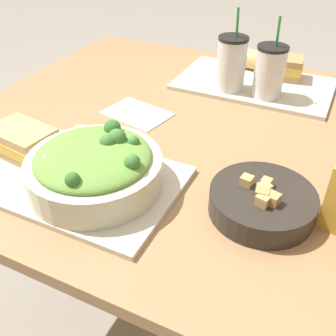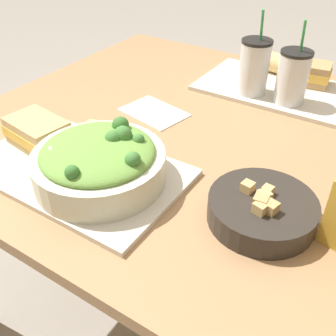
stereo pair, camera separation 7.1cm
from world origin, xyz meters
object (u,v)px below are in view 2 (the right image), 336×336
object	(u,v)px
salad_bowl	(99,161)
drink_cup_dark	(254,69)
sandwich_near	(38,132)
baguette_far	(278,64)
soup_bowl	(262,209)
drink_cup_red	(292,79)
napkin_folded	(154,112)
sandwich_far	(306,73)
baguette_near	(119,138)

from	to	relation	value
salad_bowl	drink_cup_dark	distance (m)	0.56
sandwich_near	baguette_far	distance (m)	0.77
sandwich_near	drink_cup_dark	size ratio (longest dim) A/B	0.67
soup_bowl	drink_cup_red	distance (m)	0.49
soup_bowl	drink_cup_dark	size ratio (longest dim) A/B	0.85
salad_bowl	drink_cup_dark	size ratio (longest dim) A/B	1.15
sandwich_near	napkin_folded	xyz separation A→B (m)	(0.12, 0.29, -0.04)
sandwich_far	napkin_folded	size ratio (longest dim) A/B	0.80
salad_bowl	sandwich_far	distance (m)	0.73
soup_bowl	napkin_folded	xyz separation A→B (m)	(-0.40, 0.24, -0.02)
drink_cup_red	soup_bowl	bearing A→B (deg)	-76.70
soup_bowl	drink_cup_red	world-z (taller)	drink_cup_red
soup_bowl	napkin_folded	bearing A→B (deg)	149.16
sandwich_far	drink_cup_red	bearing A→B (deg)	-96.84
salad_bowl	drink_cup_dark	xyz separation A→B (m)	(0.09, 0.55, 0.03)
sandwich_near	baguette_near	distance (m)	0.19
sandwich_near	salad_bowl	bearing A→B (deg)	1.00
soup_bowl	baguette_near	bearing A→B (deg)	175.04
baguette_near	baguette_far	distance (m)	0.64
salad_bowl	drink_cup_dark	bearing A→B (deg)	80.40
salad_bowl	drink_cup_red	size ratio (longest dim) A/B	1.20
sandwich_far	baguette_far	size ratio (longest dim) A/B	1.13
salad_bowl	soup_bowl	size ratio (longest dim) A/B	1.35
sandwich_far	baguette_far	world-z (taller)	sandwich_far
sandwich_far	drink_cup_red	distance (m)	0.15
soup_bowl	baguette_far	bearing A→B (deg)	107.75
soup_bowl	drink_cup_dark	xyz separation A→B (m)	(-0.22, 0.47, 0.06)
salad_bowl	sandwich_far	xyz separation A→B (m)	(0.20, 0.70, -0.01)
drink_cup_dark	sandwich_far	bearing A→B (deg)	53.88
sandwich_near	baguette_far	world-z (taller)	sandwich_near
salad_bowl	soup_bowl	xyz separation A→B (m)	(0.32, 0.08, -0.03)
drink_cup_dark	napkin_folded	size ratio (longest dim) A/B	1.23
napkin_folded	baguette_far	bearing A→B (deg)	65.26
baguette_near	drink_cup_red	xyz separation A→B (m)	(0.24, 0.44, 0.04)
baguette_near	drink_cup_dark	size ratio (longest dim) A/B	0.69
drink_cup_dark	drink_cup_red	distance (m)	0.11
sandwich_near	drink_cup_dark	xyz separation A→B (m)	(0.30, 0.53, 0.04)
sandwich_far	soup_bowl	bearing A→B (deg)	-87.15
drink_cup_dark	baguette_far	bearing A→B (deg)	85.68
napkin_folded	sandwich_near	bearing A→B (deg)	-112.75
drink_cup_dark	drink_cup_red	size ratio (longest dim) A/B	1.04
baguette_near	baguette_far	size ratio (longest dim) A/B	1.20
baguette_far	baguette_near	bearing A→B (deg)	174.95
sandwich_far	drink_cup_dark	xyz separation A→B (m)	(-0.11, -0.15, 0.04)
salad_bowl	sandwich_far	bearing A→B (deg)	73.92
baguette_near	baguette_far	xyz separation A→B (m)	(0.14, 0.62, 0.00)
sandwich_far	napkin_folded	distance (m)	0.48
salad_bowl	baguette_far	world-z (taller)	salad_bowl
sandwich_far	napkin_folded	bearing A→B (deg)	-134.13
baguette_near	napkin_folded	xyz separation A→B (m)	(-0.05, 0.21, -0.04)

